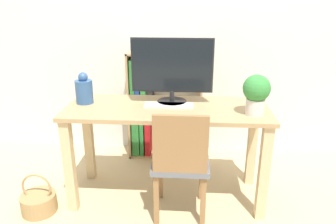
% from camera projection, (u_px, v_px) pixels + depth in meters
% --- Properties ---
extents(ground_plane, '(10.00, 10.00, 0.00)m').
position_uv_depth(ground_plane, '(167.00, 194.00, 2.68)').
color(ground_plane, '#CCB284').
extents(wall_back, '(8.00, 0.05, 2.60)m').
position_uv_depth(wall_back, '(174.00, 21.00, 3.08)').
color(wall_back, silver).
rests_on(wall_back, ground_plane).
extents(desk, '(1.50, 0.58, 0.76)m').
position_uv_depth(desk, '(167.00, 126.00, 2.47)').
color(desk, tan).
rests_on(desk, ground_plane).
extents(monitor, '(0.61, 0.23, 0.49)m').
position_uv_depth(monitor, '(172.00, 68.00, 2.42)').
color(monitor, '#232326').
rests_on(monitor, desk).
extents(keyboard, '(0.36, 0.11, 0.02)m').
position_uv_depth(keyboard, '(169.00, 105.00, 2.43)').
color(keyboard, silver).
rests_on(keyboard, desk).
extents(vase, '(0.13, 0.13, 0.24)m').
position_uv_depth(vase, '(84.00, 90.00, 2.48)').
color(vase, '#33598C').
rests_on(vase, desk).
extents(potted_plant, '(0.19, 0.19, 0.28)m').
position_uv_depth(potted_plant, '(256.00, 92.00, 2.21)').
color(potted_plant, silver).
rests_on(potted_plant, desk).
extents(chair, '(0.40, 0.40, 0.84)m').
position_uv_depth(chair, '(181.00, 160.00, 2.27)').
color(chair, slate).
rests_on(chair, ground_plane).
extents(bookshelf, '(0.70, 0.28, 1.04)m').
position_uv_depth(bookshelf, '(151.00, 107.00, 3.21)').
color(bookshelf, tan).
rests_on(bookshelf, ground_plane).
extents(basket, '(0.26, 0.26, 0.32)m').
position_uv_depth(basket, '(39.00, 202.00, 2.45)').
color(basket, tan).
rests_on(basket, ground_plane).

